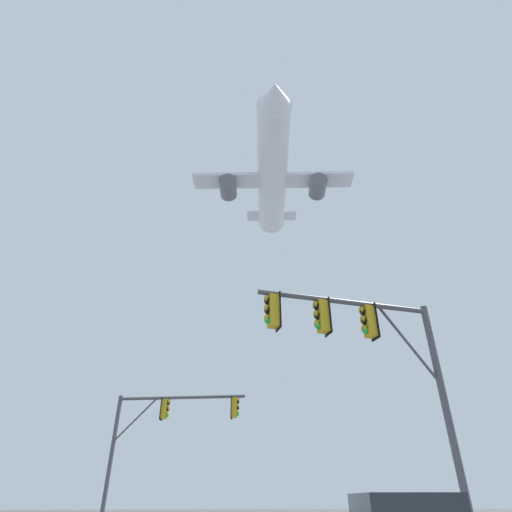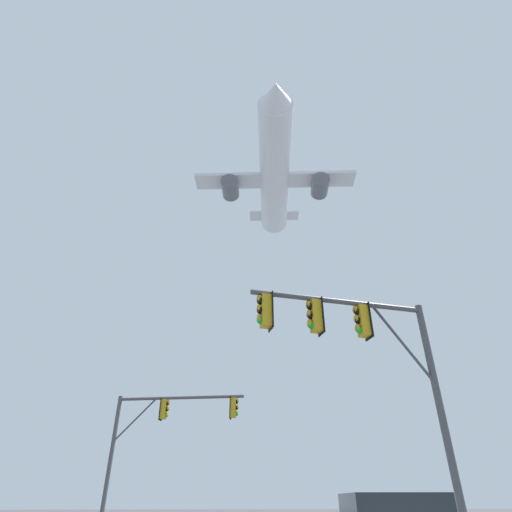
{
  "view_description": "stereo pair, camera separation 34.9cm",
  "coord_description": "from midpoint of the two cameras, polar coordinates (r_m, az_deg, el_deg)",
  "views": [
    {
      "loc": [
        -0.22,
        -4.5,
        1.5
      ],
      "look_at": [
        2.01,
        19.84,
        15.93
      ],
      "focal_mm": 28.98,
      "sensor_mm": 36.0,
      "label": 1
    },
    {
      "loc": [
        0.13,
        -4.53,
        1.5
      ],
      "look_at": [
        2.01,
        19.84,
        15.93
      ],
      "focal_mm": 28.98,
      "sensor_mm": 36.0,
      "label": 2
    }
  ],
  "objects": [
    {
      "name": "signal_pole_near",
      "position": [
        12.0,
        14.73,
        -12.45
      ],
      "size": [
        5.26,
        1.15,
        6.55
      ],
      "color": "#4C4C51",
      "rests_on": "ground"
    },
    {
      "name": "signal_pole_far",
      "position": [
        22.0,
        -13.48,
        -21.85
      ],
      "size": [
        6.3,
        1.43,
        5.99
      ],
      "color": "#4C4C51",
      "rests_on": "ground"
    },
    {
      "name": "airplane",
      "position": [
        59.82,
        2.15,
        11.22
      ],
      "size": [
        22.85,
        29.58,
        8.05
      ],
      "color": "white"
    }
  ]
}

